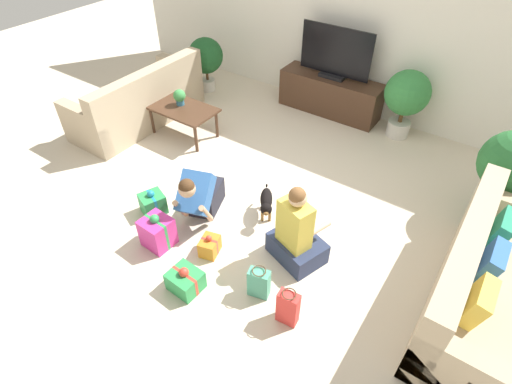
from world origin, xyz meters
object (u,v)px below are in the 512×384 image
sofa_left (140,103)px  gift_box_c (157,232)px  coffee_table (183,111)px  person_sitting (296,235)px  gift_bag_a (288,308)px  gift_bag_b (259,283)px  tabletop_plant (180,97)px  potted_plant_corner_left (206,57)px  gift_box_a (210,246)px  potted_plant_corner_right (512,165)px  gift_box_d (185,280)px  sofa_right (485,287)px  tv (335,55)px  tv_console (330,95)px  gift_box_b (153,203)px  potted_plant_back_right (407,96)px  person_kneeling (200,195)px  dog (266,202)px

sofa_left → gift_box_c: (1.98, -1.63, -0.13)m
coffee_table → person_sitting: (2.46, -1.07, -0.06)m
gift_bag_a → gift_bag_b: size_ratio=1.15×
sofa_left → tabletop_plant: (0.71, 0.14, 0.25)m
potted_plant_corner_left → gift_box_a: size_ratio=3.48×
coffee_table → potted_plant_corner_right: 4.01m
sofa_left → gift_box_d: bearing=53.9°
sofa_left → gift_bag_a: sofa_left is taller
sofa_right → potted_plant_corner_right: potted_plant_corner_right is taller
tabletop_plant → tv: bearing=49.7°
tv_console → gift_box_c: 3.50m
coffee_table → potted_plant_corner_right: size_ratio=0.89×
sofa_right → gift_box_d: bearing=119.9°
potted_plant_corner_left → tabletop_plant: (0.56, -1.22, -0.01)m
tabletop_plant → gift_box_d: bearing=-47.1°
potted_plant_corner_right → gift_bag_b: size_ratio=3.16×
potted_plant_corner_left → gift_box_a: potted_plant_corner_left is taller
sofa_right → gift_box_d: size_ratio=6.62×
gift_box_b → gift_box_c: (0.40, -0.31, 0.05)m
gift_bag_a → gift_box_b: bearing=170.7°
sofa_left → tabletop_plant: 0.76m
sofa_left → potted_plant_back_right: 3.77m
person_sitting → coffee_table: bearing=-4.7°
coffee_table → potted_plant_back_right: bearing=34.5°
coffee_table → potted_plant_corner_right: potted_plant_corner_right is taller
potted_plant_corner_right → person_kneeling: size_ratio=1.37×
gift_bag_b → tabletop_plant: 3.03m
sofa_left → person_sitting: size_ratio=2.16×
potted_plant_corner_right → dog: bearing=-144.8°
potted_plant_corner_left → gift_box_d: 4.08m
gift_box_b → potted_plant_corner_right: bearing=33.7°
potted_plant_corner_right → gift_box_d: (-2.13, -2.66, -0.60)m
person_sitting → gift_box_b: size_ratio=2.88×
gift_box_d → person_kneeling: bearing=121.8°
gift_box_b → tabletop_plant: 1.75m
person_sitting → dog: size_ratio=2.11×
sofa_left → gift_box_c: size_ratio=4.94×
sofa_left → tabletop_plant: size_ratio=9.01×
coffee_table → gift_box_a: 2.30m
gift_bag_b → tabletop_plant: size_ratio=1.52×
potted_plant_back_right → person_sitting: size_ratio=1.04×
tv_console → tv: tv is taller
person_sitting → gift_box_d: person_sitting is taller
potted_plant_back_right → person_sitting: (-0.06, -2.80, -0.29)m
gift_box_b → tabletop_plant: bearing=121.0°
potted_plant_corner_right → gift_box_c: potted_plant_corner_right is taller
gift_box_a → gift_box_b: gift_box_b is taller
tv_console → gift_box_d: size_ratio=5.12×
sofa_right → gift_bag_a: 1.69m
gift_box_a → sofa_right: bearing=19.6°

